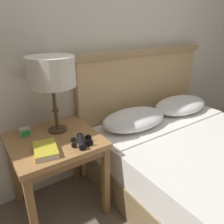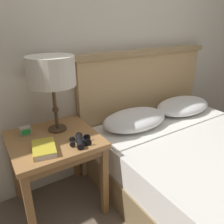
{
  "view_description": "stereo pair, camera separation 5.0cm",
  "coord_description": "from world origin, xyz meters",
  "px_view_note": "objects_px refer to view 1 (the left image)",
  "views": [
    {
      "loc": [
        -1.0,
        -0.53,
        1.34
      ],
      "look_at": [
        -0.15,
        0.72,
        0.7
      ],
      "focal_mm": 35.0,
      "sensor_mm": 36.0,
      "label": 1
    },
    {
      "loc": [
        -0.96,
        -0.55,
        1.34
      ],
      "look_at": [
        -0.15,
        0.72,
        0.7
      ],
      "focal_mm": 35.0,
      "sensor_mm": 36.0,
      "label": 2
    }
  ],
  "objects_px": {
    "book_on_nightstand": "(45,150)",
    "bed": "(220,175)",
    "nightstand": "(55,148)",
    "alarm_clock": "(25,132)",
    "table_lamp": "(51,73)",
    "binoculars_pair": "(82,141)"
  },
  "relations": [
    {
      "from": "bed",
      "to": "nightstand",
      "type": "bearing_deg",
      "value": 146.24
    },
    {
      "from": "nightstand",
      "to": "alarm_clock",
      "type": "height_order",
      "value": "alarm_clock"
    },
    {
      "from": "table_lamp",
      "to": "bed",
      "type": "bearing_deg",
      "value": -38.92
    },
    {
      "from": "bed",
      "to": "table_lamp",
      "type": "distance_m",
      "value": 1.41
    },
    {
      "from": "table_lamp",
      "to": "binoculars_pair",
      "type": "height_order",
      "value": "table_lamp"
    },
    {
      "from": "book_on_nightstand",
      "to": "alarm_clock",
      "type": "bearing_deg",
      "value": 99.22
    },
    {
      "from": "binoculars_pair",
      "to": "alarm_clock",
      "type": "bearing_deg",
      "value": 130.17
    },
    {
      "from": "table_lamp",
      "to": "alarm_clock",
      "type": "relative_size",
      "value": 7.53
    },
    {
      "from": "book_on_nightstand",
      "to": "nightstand",
      "type": "bearing_deg",
      "value": 54.76
    },
    {
      "from": "bed",
      "to": "table_lamp",
      "type": "relative_size",
      "value": 3.84
    },
    {
      "from": "bed",
      "to": "table_lamp",
      "type": "height_order",
      "value": "table_lamp"
    },
    {
      "from": "bed",
      "to": "table_lamp",
      "type": "xyz_separation_m",
      "value": [
        -0.93,
        0.75,
        0.75
      ]
    },
    {
      "from": "binoculars_pair",
      "to": "table_lamp",
      "type": "bearing_deg",
      "value": 101.13
    },
    {
      "from": "nightstand",
      "to": "bed",
      "type": "distance_m",
      "value": 1.22
    },
    {
      "from": "binoculars_pair",
      "to": "bed",
      "type": "bearing_deg",
      "value": -28.57
    },
    {
      "from": "nightstand",
      "to": "book_on_nightstand",
      "type": "height_order",
      "value": "book_on_nightstand"
    },
    {
      "from": "nightstand",
      "to": "alarm_clock",
      "type": "relative_size",
      "value": 8.62
    },
    {
      "from": "nightstand",
      "to": "alarm_clock",
      "type": "bearing_deg",
      "value": 139.15
    },
    {
      "from": "table_lamp",
      "to": "binoculars_pair",
      "type": "xyz_separation_m",
      "value": [
        0.05,
        -0.27,
        -0.4
      ]
    },
    {
      "from": "book_on_nightstand",
      "to": "bed",
      "type": "bearing_deg",
      "value": -25.24
    },
    {
      "from": "nightstand",
      "to": "bed",
      "type": "bearing_deg",
      "value": -33.76
    },
    {
      "from": "binoculars_pair",
      "to": "alarm_clock",
      "type": "height_order",
      "value": "alarm_clock"
    }
  ]
}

